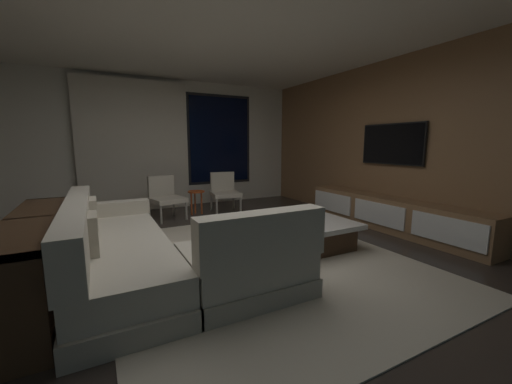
{
  "coord_description": "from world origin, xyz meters",
  "views": [
    {
      "loc": [
        -1.27,
        -3.07,
        1.35
      ],
      "look_at": [
        0.5,
        0.27,
        0.75
      ],
      "focal_mm": 21.27,
      "sensor_mm": 36.0,
      "label": 1
    }
  ],
  "objects_px": {
    "coffee_table": "(302,233)",
    "side_stool": "(196,195)",
    "accent_chair_near_window": "(224,190)",
    "media_console": "(390,215)",
    "book_stack_on_coffee_table": "(292,217)",
    "accent_chair_by_curtain": "(165,195)",
    "console_table_behind_couch": "(36,254)",
    "sectional_couch": "(150,255)",
    "mounted_tv": "(392,144)"
  },
  "relations": [
    {
      "from": "book_stack_on_coffee_table",
      "to": "mounted_tv",
      "type": "relative_size",
      "value": 0.26
    },
    {
      "from": "book_stack_on_coffee_table",
      "to": "accent_chair_by_curtain",
      "type": "bearing_deg",
      "value": 114.98
    },
    {
      "from": "coffee_table",
      "to": "book_stack_on_coffee_table",
      "type": "height_order",
      "value": "book_stack_on_coffee_table"
    },
    {
      "from": "sectional_couch",
      "to": "book_stack_on_coffee_table",
      "type": "xyz_separation_m",
      "value": [
        1.8,
        0.2,
        0.13
      ]
    },
    {
      "from": "accent_chair_by_curtain",
      "to": "accent_chair_near_window",
      "type": "bearing_deg",
      "value": 4.82
    },
    {
      "from": "media_console",
      "to": "mounted_tv",
      "type": "height_order",
      "value": "mounted_tv"
    },
    {
      "from": "side_stool",
      "to": "mounted_tv",
      "type": "bearing_deg",
      "value": -42.17
    },
    {
      "from": "accent_chair_near_window",
      "to": "console_table_behind_couch",
      "type": "xyz_separation_m",
      "value": [
        -2.79,
        -2.59,
        -0.02
      ]
    },
    {
      "from": "media_console",
      "to": "accent_chair_near_window",
      "type": "bearing_deg",
      "value": 124.67
    },
    {
      "from": "accent_chair_near_window",
      "to": "accent_chair_by_curtain",
      "type": "height_order",
      "value": "same"
    },
    {
      "from": "book_stack_on_coffee_table",
      "to": "side_stool",
      "type": "relative_size",
      "value": 0.63
    },
    {
      "from": "book_stack_on_coffee_table",
      "to": "side_stool",
      "type": "distance_m",
      "value": 2.53
    },
    {
      "from": "accent_chair_by_curtain",
      "to": "console_table_behind_couch",
      "type": "xyz_separation_m",
      "value": [
        -1.59,
        -2.49,
        -0.02
      ]
    },
    {
      "from": "book_stack_on_coffee_table",
      "to": "accent_chair_by_curtain",
      "type": "xyz_separation_m",
      "value": [
        -1.13,
        2.42,
        0.02
      ]
    },
    {
      "from": "accent_chair_near_window",
      "to": "mounted_tv",
      "type": "bearing_deg",
      "value": -50.43
    },
    {
      "from": "coffee_table",
      "to": "mounted_tv",
      "type": "height_order",
      "value": "mounted_tv"
    },
    {
      "from": "sectional_couch",
      "to": "accent_chair_by_curtain",
      "type": "distance_m",
      "value": 2.71
    },
    {
      "from": "sectional_couch",
      "to": "coffee_table",
      "type": "height_order",
      "value": "sectional_couch"
    },
    {
      "from": "book_stack_on_coffee_table",
      "to": "accent_chair_near_window",
      "type": "distance_m",
      "value": 2.52
    },
    {
      "from": "side_stool",
      "to": "console_table_behind_couch",
      "type": "distance_m",
      "value": 3.35
    },
    {
      "from": "sectional_couch",
      "to": "accent_chair_near_window",
      "type": "relative_size",
      "value": 3.21
    },
    {
      "from": "coffee_table",
      "to": "accent_chair_near_window",
      "type": "relative_size",
      "value": 1.49
    },
    {
      "from": "accent_chair_near_window",
      "to": "console_table_behind_couch",
      "type": "bearing_deg",
      "value": -137.08
    },
    {
      "from": "accent_chair_by_curtain",
      "to": "side_stool",
      "type": "xyz_separation_m",
      "value": [
        0.6,
        0.05,
        -0.06
      ]
    },
    {
      "from": "accent_chair_by_curtain",
      "to": "console_table_behind_couch",
      "type": "height_order",
      "value": "accent_chair_by_curtain"
    },
    {
      "from": "coffee_table",
      "to": "mounted_tv",
      "type": "bearing_deg",
      "value": 5.14
    },
    {
      "from": "accent_chair_by_curtain",
      "to": "sectional_couch",
      "type": "bearing_deg",
      "value": -104.42
    },
    {
      "from": "coffee_table",
      "to": "side_stool",
      "type": "bearing_deg",
      "value": 105.44
    },
    {
      "from": "coffee_table",
      "to": "accent_chair_near_window",
      "type": "xyz_separation_m",
      "value": [
        -0.08,
        2.53,
        0.25
      ]
    },
    {
      "from": "sectional_couch",
      "to": "console_table_behind_couch",
      "type": "height_order",
      "value": "sectional_couch"
    },
    {
      "from": "sectional_couch",
      "to": "accent_chair_near_window",
      "type": "bearing_deg",
      "value": 55.45
    },
    {
      "from": "sectional_couch",
      "to": "coffee_table",
      "type": "bearing_deg",
      "value": 5.74
    },
    {
      "from": "accent_chair_near_window",
      "to": "console_table_behind_couch",
      "type": "distance_m",
      "value": 3.81
    },
    {
      "from": "coffee_table",
      "to": "accent_chair_near_window",
      "type": "height_order",
      "value": "accent_chair_near_window"
    },
    {
      "from": "sectional_couch",
      "to": "book_stack_on_coffee_table",
      "type": "relative_size",
      "value": 8.59
    },
    {
      "from": "book_stack_on_coffee_table",
      "to": "accent_chair_near_window",
      "type": "height_order",
      "value": "accent_chair_near_window"
    },
    {
      "from": "coffee_table",
      "to": "media_console",
      "type": "relative_size",
      "value": 0.37
    },
    {
      "from": "accent_chair_near_window",
      "to": "coffee_table",
      "type": "bearing_deg",
      "value": -88.15
    },
    {
      "from": "sectional_couch",
      "to": "accent_chair_near_window",
      "type": "height_order",
      "value": "sectional_couch"
    },
    {
      "from": "mounted_tv",
      "to": "console_table_behind_couch",
      "type": "height_order",
      "value": "mounted_tv"
    },
    {
      "from": "accent_chair_near_window",
      "to": "accent_chair_by_curtain",
      "type": "xyz_separation_m",
      "value": [
        -1.2,
        -0.1,
        0.0
      ]
    },
    {
      "from": "sectional_couch",
      "to": "side_stool",
      "type": "height_order",
      "value": "sectional_couch"
    },
    {
      "from": "book_stack_on_coffee_table",
      "to": "accent_chair_near_window",
      "type": "bearing_deg",
      "value": 88.38
    },
    {
      "from": "book_stack_on_coffee_table",
      "to": "console_table_behind_couch",
      "type": "distance_m",
      "value": 2.72
    },
    {
      "from": "mounted_tv",
      "to": "coffee_table",
      "type": "bearing_deg",
      "value": -174.86
    },
    {
      "from": "side_stool",
      "to": "accent_chair_near_window",
      "type": "bearing_deg",
      "value": 4.41
    },
    {
      "from": "accent_chair_near_window",
      "to": "media_console",
      "type": "relative_size",
      "value": 0.25
    },
    {
      "from": "coffee_table",
      "to": "console_table_behind_couch",
      "type": "height_order",
      "value": "console_table_behind_couch"
    },
    {
      "from": "media_console",
      "to": "console_table_behind_couch",
      "type": "bearing_deg",
      "value": -179.54
    },
    {
      "from": "side_stool",
      "to": "mounted_tv",
      "type": "relative_size",
      "value": 0.41
    }
  ]
}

